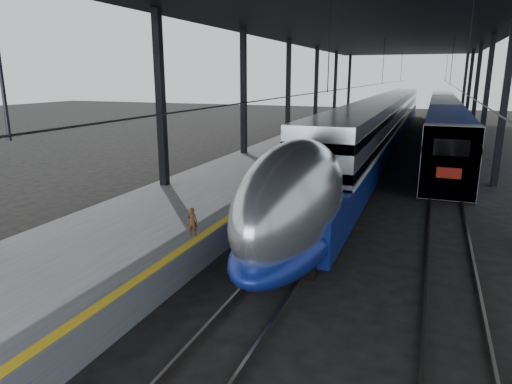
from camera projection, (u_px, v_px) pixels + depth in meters
The scene contains 8 objects.
ground at pixel (233, 257), 15.76m from camera, with size 160.00×160.00×0.00m, color black.
platform at pixel (297, 151), 34.94m from camera, with size 6.00×80.00×1.00m, color #4C4C4F.
yellow_strip at pixel (333, 146), 33.84m from camera, with size 0.30×80.00×0.01m, color gold.
rails at pixel (405, 163), 32.26m from camera, with size 6.52×80.00×0.16m.
canopy at pixel (376, 30), 30.93m from camera, with size 18.00×75.00×9.47m.
tgv_train at pixel (383, 124), 39.84m from camera, with size 2.96×65.20×4.25m.
second_train at pixel (443, 118), 46.86m from camera, with size 2.74×56.05×3.77m.
child at pixel (192, 221), 14.90m from camera, with size 0.35×0.23×0.95m, color #52311B.
Camera 1 is at (6.03, -13.44, 6.10)m, focal length 32.00 mm.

